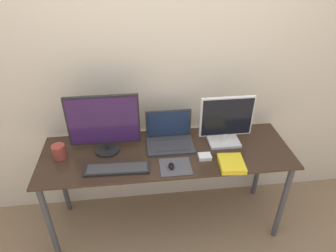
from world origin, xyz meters
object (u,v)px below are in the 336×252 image
object	(u,v)px
monitor_right	(226,121)
power_brick	(205,157)
mouse	(171,166)
mug	(59,152)
monitor_left	(104,124)
book	(232,164)
keyboard	(117,169)
laptop	(170,136)

from	to	relation	value
monitor_right	power_brick	distance (m)	0.32
mouse	power_brick	xyz separation A→B (m)	(0.26, 0.08, -0.01)
mouse	mug	xyz separation A→B (m)	(-0.80, 0.22, 0.03)
monitor_left	book	distance (m)	0.95
keyboard	mug	xyz separation A→B (m)	(-0.42, 0.19, 0.04)
mug	keyboard	bearing A→B (deg)	-24.23
mouse	power_brick	bearing A→B (deg)	17.82
laptop	power_brick	size ratio (longest dim) A/B	3.90
monitor_left	keyboard	xyz separation A→B (m)	(0.08, -0.23, -0.23)
monitor_left	mug	xyz separation A→B (m)	(-0.34, -0.04, -0.19)
book	mug	distance (m)	1.25
keyboard	power_brick	size ratio (longest dim) A/B	4.96
mouse	mug	size ratio (longest dim) A/B	0.61
book	power_brick	size ratio (longest dim) A/B	2.33
book	keyboard	bearing A→B (deg)	176.52
power_brick	mug	bearing A→B (deg)	172.78
monitor_left	power_brick	xyz separation A→B (m)	(0.71, -0.17, -0.23)
laptop	mug	world-z (taller)	laptop
monitor_right	laptop	size ratio (longest dim) A/B	1.13
monitor_right	keyboard	bearing A→B (deg)	-164.35
monitor_right	mug	xyz separation A→B (m)	(-1.24, -0.04, -0.14)
mug	book	bearing A→B (deg)	-11.03
keyboard	mug	size ratio (longest dim) A/B	4.36
monitor_left	laptop	world-z (taller)	monitor_left
monitor_right	book	xyz separation A→B (m)	(-0.02, -0.28, -0.18)
keyboard	monitor_right	bearing A→B (deg)	15.65
monitor_right	power_brick	xyz separation A→B (m)	(-0.19, -0.17, -0.18)
monitor_right	power_brick	world-z (taller)	monitor_right
monitor_left	monitor_right	size ratio (longest dim) A/B	1.28
laptop	mouse	xyz separation A→B (m)	(-0.02, -0.30, -0.04)
monitor_left	laptop	xyz separation A→B (m)	(0.48, 0.05, -0.18)
monitor_left	keyboard	size ratio (longest dim) A/B	1.13
keyboard	book	size ratio (longest dim) A/B	2.13
monitor_right	mug	world-z (taller)	monitor_right
mouse	monitor_left	bearing A→B (deg)	150.59
keyboard	monitor_left	bearing A→B (deg)	109.33
monitor_right	power_brick	size ratio (longest dim) A/B	4.40
laptop	keyboard	distance (m)	0.49
laptop	book	distance (m)	0.52
monitor_left	monitor_right	distance (m)	0.91
book	mug	xyz separation A→B (m)	(-1.22, 0.24, 0.03)
monitor_right	mug	distance (m)	1.25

